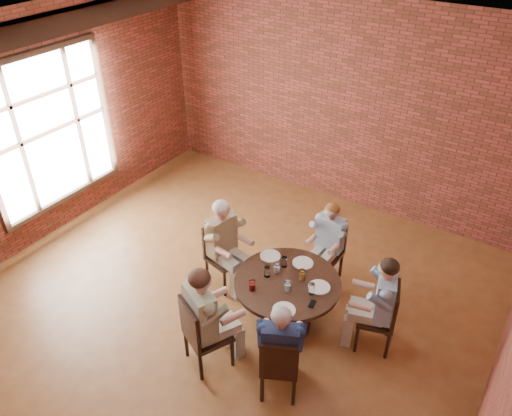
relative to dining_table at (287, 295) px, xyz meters
The scene contains 29 objects.
floor 1.10m from the dining_table, 158.50° to the right, with size 7.00×7.00×0.00m, color #955D2E.
ceiling 3.03m from the dining_table, 158.50° to the right, with size 7.00×7.00×0.00m, color silver.
wall_back 3.48m from the dining_table, 105.97° to the left, with size 7.00×7.00×0.00m, color #93382A.
wall_left 4.33m from the dining_table, behind, with size 7.00×7.00×0.00m, color #93382A.
ceiling_beam 4.34m from the dining_table, behind, with size 0.22×6.90×0.26m, color black.
window 4.23m from the dining_table, behind, with size 0.10×2.16×2.36m.
dining_table is the anchor object (origin of this frame).
chair_a 1.16m from the dining_table, 17.08° to the left, with size 0.52×0.52×0.93m.
diner_a 1.08m from the dining_table, 17.08° to the left, with size 0.52×0.64×1.32m, color teal, non-canonical shape.
chair_b 1.15m from the dining_table, 89.00° to the left, with size 0.39×0.39×0.88m.
diner_b 1.08m from the dining_table, 89.00° to the left, with size 0.47×0.58×1.24m, color #9CB3C7, non-canonical shape.
chair_c 1.21m from the dining_table, 167.33° to the left, with size 0.51×0.51×0.94m.
diner_c 1.14m from the dining_table, 167.33° to the left, with size 0.53×0.65×1.34m, color brown, non-canonical shape.
chair_d 1.16m from the dining_table, 116.45° to the right, with size 0.61×0.61×0.97m.
diner_d 1.08m from the dining_table, 116.45° to the right, with size 0.57×0.70×1.40m, color #BFB296, non-canonical shape.
chair_e 1.04m from the dining_table, 64.45° to the right, with size 0.53×0.53×0.90m.
diner_e 0.96m from the dining_table, 64.45° to the right, with size 0.49×0.61×1.27m, color navy, non-canonical shape.
plate_a 0.45m from the dining_table, 15.35° to the left, with size 0.26×0.26×0.01m, color white.
plate_b 0.45m from the dining_table, 89.93° to the left, with size 0.26×0.26×0.01m, color white.
plate_c 0.55m from the dining_table, 145.73° to the left, with size 0.26×0.26×0.01m, color white.
plate_d 0.54m from the dining_table, 64.77° to the right, with size 0.26×0.26×0.01m, color white.
glass_a 0.44m from the dining_table, ahead, with size 0.07×0.07×0.14m, color white.
glass_b 0.34m from the dining_table, 43.89° to the left, with size 0.07×0.07×0.14m, color white.
glass_c 0.40m from the dining_table, 128.55° to the left, with size 0.07×0.07×0.14m, color white.
glass_d 0.36m from the dining_table, 159.59° to the left, with size 0.07×0.07×0.14m, color white.
glass_e 0.39m from the dining_table, 166.96° to the right, with size 0.07×0.07×0.14m, color white.
glass_f 0.53m from the dining_table, 127.35° to the right, with size 0.07×0.07×0.14m, color white.
glass_g 0.33m from the dining_table, 60.32° to the right, with size 0.07×0.07×0.14m, color white.
smartphone 0.52m from the dining_table, 23.19° to the right, with size 0.06×0.13×0.01m, color black.
Camera 1 is at (2.99, -3.59, 4.77)m, focal length 35.00 mm.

